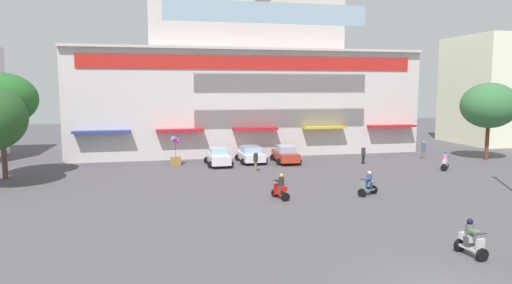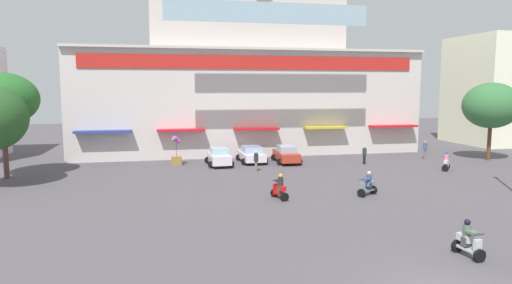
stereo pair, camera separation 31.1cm
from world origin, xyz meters
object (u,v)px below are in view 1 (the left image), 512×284
at_px(parked_car_0, 218,157).
at_px(scooter_rider_0, 471,241).
at_px(scooter_rider_3, 281,188).
at_px(pedestrian_1, 423,149).
at_px(plaza_tree_0, 0,99).
at_px(balloon_vendor_cart, 176,152).
at_px(parked_car_2, 285,154).
at_px(scooter_rider_5, 368,185).
at_px(scooter_rider_4, 445,162).
at_px(pedestrian_2, 363,154).
at_px(parked_car_1, 251,154).
at_px(plaza_tree_1, 489,105).
at_px(pedestrian_0, 256,160).

relative_size(parked_car_0, scooter_rider_0, 2.61).
distance_m(scooter_rider_3, pedestrian_1, 21.11).
distance_m(plaza_tree_0, balloon_vendor_cart, 13.71).
distance_m(parked_car_2, pedestrian_1, 13.31).
bearing_deg(scooter_rider_5, scooter_rider_4, 33.75).
xyz_separation_m(scooter_rider_3, pedestrian_2, (10.48, 10.69, 0.26)).
distance_m(parked_car_1, balloon_vendor_cart, 6.63).
bearing_deg(scooter_rider_4, scooter_rider_3, -157.51).
height_order(parked_car_0, scooter_rider_0, parked_car_0).
distance_m(scooter_rider_4, pedestrian_1, 5.92).
height_order(plaza_tree_1, scooter_rider_3, plaza_tree_1).
bearing_deg(plaza_tree_0, parked_car_0, 8.46).
xyz_separation_m(parked_car_0, scooter_rider_5, (7.67, -12.80, -0.13)).
bearing_deg(balloon_vendor_cart, plaza_tree_1, -6.16).
relative_size(scooter_rider_0, pedestrian_0, 0.92).
relative_size(parked_car_0, pedestrian_0, 2.39).
distance_m(parked_car_2, scooter_rider_4, 13.24).
xyz_separation_m(plaza_tree_0, pedestrian_2, (28.60, 0.51, -4.92)).
relative_size(plaza_tree_0, scooter_rider_4, 4.89).
bearing_deg(scooter_rider_4, parked_car_1, 154.29).
xyz_separation_m(plaza_tree_0, scooter_rider_3, (18.12, -10.18, -5.17)).
xyz_separation_m(plaza_tree_1, scooter_rider_5, (-17.08, -10.61, -4.39)).
relative_size(pedestrian_0, pedestrian_1, 0.97).
distance_m(parked_car_0, pedestrian_0, 4.23).
relative_size(plaza_tree_0, pedestrian_2, 4.84).
bearing_deg(pedestrian_0, scooter_rider_3, -92.98).
distance_m(plaza_tree_0, parked_car_0, 16.99).
bearing_deg(plaza_tree_1, pedestrian_2, 178.55).
height_order(parked_car_1, balloon_vendor_cart, balloon_vendor_cart).
bearing_deg(pedestrian_1, plaza_tree_1, -18.08).
distance_m(plaza_tree_0, parked_car_1, 20.03).
height_order(parked_car_1, scooter_rider_3, scooter_rider_3).
bearing_deg(plaza_tree_1, parked_car_0, 174.94).
height_order(plaza_tree_0, pedestrian_2, plaza_tree_0).
distance_m(parked_car_1, scooter_rider_0, 24.46).
height_order(scooter_rider_0, pedestrian_2, pedestrian_2).
bearing_deg(plaza_tree_0, pedestrian_1, 3.17).
xyz_separation_m(scooter_rider_5, pedestrian_0, (-5.11, 9.44, 0.30)).
relative_size(parked_car_0, parked_car_1, 1.00).
distance_m(scooter_rider_0, scooter_rider_3, 11.70).
relative_size(scooter_rider_5, pedestrian_2, 0.95).
bearing_deg(parked_car_0, pedestrian_0, -52.75).
height_order(parked_car_2, pedestrian_2, pedestrian_2).
bearing_deg(scooter_rider_4, parked_car_0, 160.97).
xyz_separation_m(scooter_rider_0, scooter_rider_5, (0.68, 10.39, 0.00)).
bearing_deg(pedestrian_2, scooter_rider_0, -104.66).
height_order(plaza_tree_1, pedestrian_0, plaza_tree_1).
xyz_separation_m(scooter_rider_0, pedestrian_2, (5.57, 21.31, 0.27)).
bearing_deg(pedestrian_2, plaza_tree_0, -178.99).
xyz_separation_m(plaza_tree_1, parked_car_1, (-21.69, 3.14, -4.29)).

